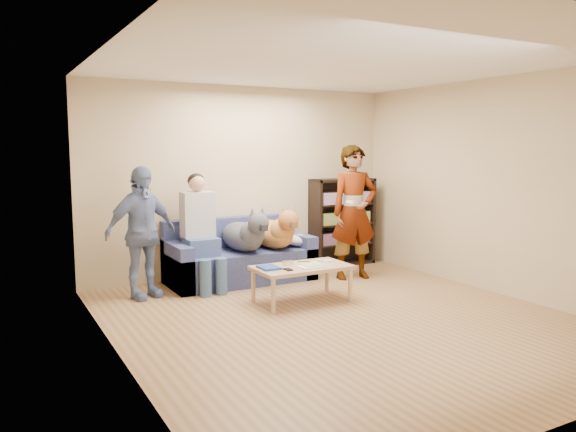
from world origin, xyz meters
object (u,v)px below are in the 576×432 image
sofa (239,260)px  dog_tan (275,232)px  notebook_blue (269,267)px  dog_gray (245,235)px  camera_silver (288,263)px  person_standing_left (141,233)px  person_seated (200,227)px  person_standing_right (354,212)px  coffee_table (302,270)px  bookshelf (342,220)px

sofa → dog_tan: (0.45, -0.18, 0.37)m
notebook_blue → dog_gray: dog_gray is taller
camera_silver → sofa: sofa is taller
notebook_blue → sofa: 1.26m
person_standing_left → person_seated: (0.77, 0.10, -0.00)m
person_standing_right → dog_tan: 1.09m
person_seated → coffee_table: size_ratio=1.34×
notebook_blue → sofa: sofa is taller
notebook_blue → coffee_table: notebook_blue is taller
coffee_table → person_seated: bearing=124.3°
sofa → dog_gray: size_ratio=1.51×
camera_silver → bookshelf: size_ratio=0.08×
camera_silver → sofa: size_ratio=0.06×
sofa → coffee_table: (0.22, -1.29, 0.09)m
notebook_blue → person_seated: 1.23m
camera_silver → bookshelf: bookshelf is taller
bookshelf → coffee_table: bearing=-136.1°
sofa → camera_silver: bearing=-85.3°
sofa → dog_tan: size_ratio=1.62×
notebook_blue → bookshelf: 2.48m
notebook_blue → sofa: bearing=81.6°
dog_gray → dog_tan: 0.44m
camera_silver → sofa: bearing=94.7°
camera_silver → bookshelf: 2.22m
notebook_blue → dog_tan: size_ratio=0.22×
person_standing_right → dog_gray: size_ratio=1.43×
person_seated → notebook_blue: bearing=-70.6°
camera_silver → dog_gray: bearing=95.4°
bookshelf → notebook_blue: bearing=-143.4°
dog_gray → bookshelf: size_ratio=0.97×
person_standing_left → coffee_table: 1.93m
camera_silver → dog_tan: dog_tan is taller
coffee_table → bookshelf: 2.22m
dog_gray → coffee_table: (0.21, -1.10, -0.27)m
dog_gray → coffee_table: size_ratio=1.14×
dog_tan → bookshelf: 1.41m
coffee_table → bookshelf: bearing=43.9°
person_seated → dog_gray: 0.60m
person_standing_right → camera_silver: (-1.33, -0.57, -0.45)m
sofa → coffee_table: 1.31m
bookshelf → dog_tan: bearing=-163.0°
person_standing_left → person_standing_right: bearing=-25.3°
dog_gray → coffee_table: 1.15m
person_seated → dog_tan: size_ratio=1.25×
person_seated → dog_tan: person_seated is taller
sofa → person_seated: person_seated is taller
sofa → person_seated: (-0.58, -0.13, 0.49)m
person_standing_left → dog_gray: person_standing_left is taller
person_standing_right → notebook_blue: (-1.61, -0.64, -0.47)m
coffee_table → dog_tan: bearing=78.2°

